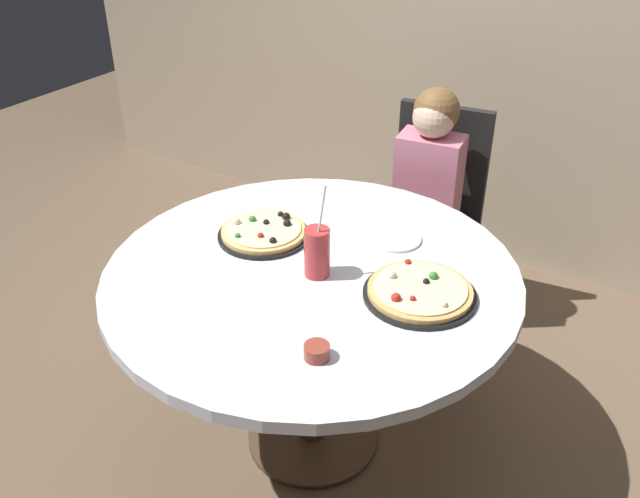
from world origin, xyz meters
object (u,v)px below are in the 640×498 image
at_px(sauce_bowl, 317,352).
at_px(plate_small, 394,238).
at_px(soda_cup, 317,252).
at_px(diner_child, 419,232).
at_px(dining_table, 312,292).
at_px(pizza_cheese, 264,232).
at_px(chair_wooden, 433,204).
at_px(pizza_veggie, 420,292).

bearing_deg(sauce_bowl, plate_small, 98.87).
distance_m(soda_cup, sauce_bowl, 0.40).
height_order(diner_child, sauce_bowl, diner_child).
xyz_separation_m(dining_table, plate_small, (0.14, 0.30, 0.09)).
relative_size(diner_child, sauce_bowl, 15.46).
distance_m(diner_child, sauce_bowl, 1.22).
height_order(pizza_cheese, sauce_bowl, pizza_cheese).
bearing_deg(diner_child, chair_wooden, 96.94).
xyz_separation_m(diner_child, plate_small, (0.13, -0.51, 0.27)).
height_order(dining_table, chair_wooden, chair_wooden).
bearing_deg(plate_small, pizza_cheese, -150.72).
relative_size(pizza_cheese, plate_small, 1.74).
relative_size(diner_child, pizza_cheese, 3.46).
height_order(pizza_veggie, plate_small, pizza_veggie).
relative_size(sauce_bowl, plate_small, 0.39).
bearing_deg(soda_cup, plate_small, 70.98).
distance_m(dining_table, pizza_veggie, 0.37).
bearing_deg(sauce_bowl, soda_cup, 122.29).
xyz_separation_m(sauce_bowl, plate_small, (-0.10, 0.65, -0.02)).
distance_m(dining_table, pizza_cheese, 0.28).
bearing_deg(plate_small, chair_wooden, 102.18).
bearing_deg(dining_table, sauce_bowl, -55.31).
xyz_separation_m(diner_child, soda_cup, (0.02, -0.83, 0.35)).
distance_m(dining_table, sauce_bowl, 0.43).
distance_m(dining_table, chair_wooden, 1.01).
height_order(chair_wooden, pizza_veggie, chair_wooden).
bearing_deg(pizza_cheese, chair_wooden, 75.45).
relative_size(diner_child, pizza_veggie, 3.19).
xyz_separation_m(dining_table, sauce_bowl, (0.24, -0.35, 0.11)).
xyz_separation_m(chair_wooden, pizza_cheese, (-0.24, -0.91, 0.24)).
bearing_deg(diner_child, plate_small, -76.01).
bearing_deg(soda_cup, pizza_veggie, 10.96).
height_order(dining_table, diner_child, diner_child).
relative_size(dining_table, pizza_veggie, 3.87).
relative_size(pizza_cheese, soda_cup, 1.02).
bearing_deg(pizza_cheese, soda_cup, -19.66).
xyz_separation_m(chair_wooden, diner_child, (0.02, -0.18, -0.05)).
distance_m(chair_wooden, sauce_bowl, 1.39).
height_order(chair_wooden, soda_cup, soda_cup).
bearing_deg(pizza_cheese, plate_small, 29.28).
bearing_deg(sauce_bowl, pizza_veggie, 74.43).
bearing_deg(chair_wooden, dining_table, -89.31).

